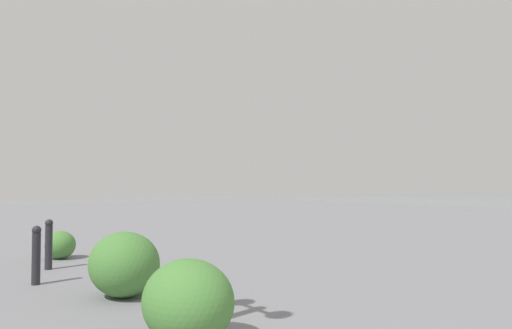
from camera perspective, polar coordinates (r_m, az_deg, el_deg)
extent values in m
cylinder|color=#232328|center=(7.70, -24.80, -10.20)|extent=(0.12, 0.12, 0.74)
sphere|color=#232328|center=(7.65, -24.75, -7.15)|extent=(0.13, 0.13, 0.13)
cylinder|color=#232328|center=(8.94, -23.55, -9.07)|extent=(0.12, 0.12, 0.74)
sphere|color=#232328|center=(8.89, -23.51, -6.44)|extent=(0.13, 0.13, 0.13)
ellipsoid|color=#477F38|center=(10.09, -22.36, -8.88)|extent=(0.63, 0.57, 0.53)
ellipsoid|color=#477F38|center=(6.50, -15.47, -11.42)|extent=(0.98, 0.89, 0.84)
ellipsoid|color=#477F38|center=(4.55, -8.12, -15.93)|extent=(0.91, 0.82, 0.77)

